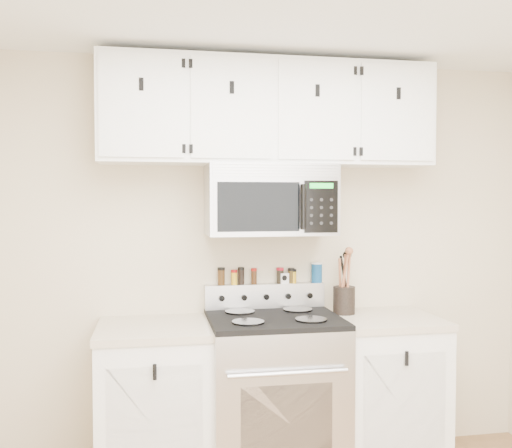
{
  "coord_description": "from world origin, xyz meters",
  "views": [
    {
      "loc": [
        -0.7,
        -1.8,
        1.63
      ],
      "look_at": [
        -0.1,
        1.45,
        1.49
      ],
      "focal_mm": 40.0,
      "sensor_mm": 36.0,
      "label": 1
    }
  ],
  "objects": [
    {
      "name": "spice_jar_5",
      "position": [
        0.17,
        1.71,
        1.15
      ],
      "size": [
        0.04,
        0.04,
        0.1
      ],
      "color": "#3D2C0E",
      "rests_on": "range"
    },
    {
      "name": "back_wall",
      "position": [
        0.0,
        1.75,
        1.25
      ],
      "size": [
        3.5,
        0.01,
        2.5
      ],
      "primitive_type": "cube",
      "color": "#C6B295",
      "rests_on": "floor"
    },
    {
      "name": "utensil_crock",
      "position": [
        0.48,
        1.57,
        1.02
      ],
      "size": [
        0.14,
        0.14,
        0.4
      ],
      "color": "black",
      "rests_on": "base_cabinet_right"
    },
    {
      "name": "salt_canister",
      "position": [
        0.34,
        1.71,
        1.16
      ],
      "size": [
        0.07,
        0.07,
        0.13
      ],
      "color": "navy",
      "rests_on": "range"
    },
    {
      "name": "spice_jar_3",
      "position": [
        -0.07,
        1.71,
        1.15
      ],
      "size": [
        0.04,
        0.04,
        0.1
      ],
      "color": "#3A200D",
      "rests_on": "range"
    },
    {
      "name": "spice_jar_6",
      "position": [
        0.18,
        1.71,
        1.15
      ],
      "size": [
        0.04,
        0.04,
        0.09
      ],
      "color": "gold",
      "rests_on": "range"
    },
    {
      "name": "spice_jar_4",
      "position": [
        0.1,
        1.71,
        1.15
      ],
      "size": [
        0.05,
        0.05,
        0.1
      ],
      "color": "black",
      "rests_on": "range"
    },
    {
      "name": "base_cabinet_right",
      "position": [
        0.69,
        1.45,
        0.46
      ],
      "size": [
        0.64,
        0.62,
        0.92
      ],
      "color": "white",
      "rests_on": "floor"
    },
    {
      "name": "spice_jar_0",
      "position": [
        -0.28,
        1.71,
        1.16
      ],
      "size": [
        0.05,
        0.05,
        0.11
      ],
      "color": "#3E260F",
      "rests_on": "range"
    },
    {
      "name": "spice_jar_1",
      "position": [
        -0.19,
        1.71,
        1.15
      ],
      "size": [
        0.04,
        0.04,
        0.09
      ],
      "color": "gold",
      "rests_on": "range"
    },
    {
      "name": "kitchen_timer",
      "position": [
        0.12,
        1.71,
        1.13
      ],
      "size": [
        0.07,
        0.06,
        0.07
      ],
      "primitive_type": "cube",
      "rotation": [
        0.0,
        0.0,
        0.26
      ],
      "color": "white",
      "rests_on": "range"
    },
    {
      "name": "upper_cabinets",
      "position": [
        -0.0,
        1.58,
        2.15
      ],
      "size": [
        2.0,
        0.35,
        0.62
      ],
      "color": "white",
      "rests_on": "back_wall"
    },
    {
      "name": "range",
      "position": [
        0.0,
        1.43,
        0.49
      ],
      "size": [
        0.76,
        0.65,
        1.1
      ],
      "color": "#B7B7BA",
      "rests_on": "floor"
    },
    {
      "name": "base_cabinet_left",
      "position": [
        -0.69,
        1.45,
        0.46
      ],
      "size": [
        0.64,
        0.62,
        0.92
      ],
      "color": "white",
      "rests_on": "floor"
    },
    {
      "name": "spice_jar_2",
      "position": [
        -0.15,
        1.71,
        1.15
      ],
      "size": [
        0.04,
        0.04,
        0.11
      ],
      "color": "black",
      "rests_on": "range"
    },
    {
      "name": "microwave",
      "position": [
        0.0,
        1.55,
        1.63
      ],
      "size": [
        0.76,
        0.44,
        0.42
      ],
      "color": "#9E9EA3",
      "rests_on": "back_wall"
    }
  ]
}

